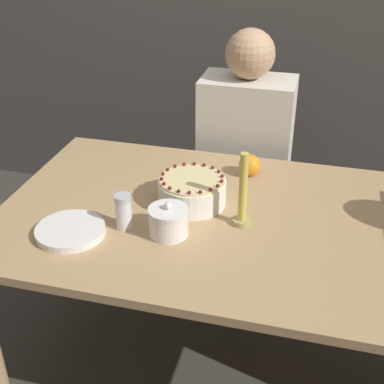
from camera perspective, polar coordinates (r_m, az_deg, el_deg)
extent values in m
plane|color=#3D3833|center=(2.30, 1.80, -18.64)|extent=(12.00, 12.00, 0.00)
cube|color=tan|center=(1.81, 2.16, -2.84)|extent=(1.45, 0.95, 0.03)
cylinder|color=tan|center=(2.54, -10.71, -3.07)|extent=(0.07, 0.07, 0.73)
cylinder|color=white|center=(1.85, 0.00, 0.00)|extent=(0.24, 0.24, 0.09)
cylinder|color=beige|center=(1.82, 0.00, 1.30)|extent=(0.23, 0.23, 0.01)
sphere|color=maroon|center=(1.80, 3.19, 1.18)|extent=(0.01, 0.01, 0.01)
sphere|color=maroon|center=(1.83, 3.23, 1.72)|extent=(0.01, 0.01, 0.01)
sphere|color=maroon|center=(1.86, 2.88, 2.22)|extent=(0.01, 0.01, 0.01)
sphere|color=maroon|center=(1.89, 2.21, 2.64)|extent=(0.01, 0.01, 0.01)
sphere|color=maroon|center=(1.90, 1.30, 2.92)|extent=(0.01, 0.01, 0.01)
sphere|color=maroon|center=(1.91, 0.25, 3.05)|extent=(0.01, 0.01, 0.01)
sphere|color=maroon|center=(1.91, -0.83, 3.00)|extent=(0.01, 0.01, 0.01)
sphere|color=maroon|center=(1.89, -1.82, 2.79)|extent=(0.01, 0.01, 0.01)
sphere|color=maroon|center=(1.87, -2.61, 2.43)|extent=(0.01, 0.01, 0.01)
sphere|color=maroon|center=(1.84, -3.12, 1.96)|extent=(0.01, 0.01, 0.01)
sphere|color=maroon|center=(1.81, -3.26, 1.43)|extent=(0.01, 0.01, 0.01)
sphere|color=maroon|center=(1.78, -3.01, 0.90)|extent=(0.01, 0.01, 0.01)
sphere|color=maroon|center=(1.76, -2.37, 0.44)|extent=(0.01, 0.01, 0.01)
sphere|color=maroon|center=(1.74, -1.42, 0.11)|extent=(0.01, 0.01, 0.01)
sphere|color=maroon|center=(1.73, -0.28, -0.04)|extent=(0.01, 0.01, 0.01)
sphere|color=maroon|center=(1.73, 0.91, 0.01)|extent=(0.01, 0.01, 0.01)
sphere|color=maroon|center=(1.75, 1.97, 0.26)|extent=(0.01, 0.01, 0.01)
sphere|color=maroon|center=(1.77, 2.76, 0.67)|extent=(0.01, 0.01, 0.01)
cylinder|color=white|center=(1.69, -2.52, -3.34)|extent=(0.12, 0.12, 0.08)
cylinder|color=white|center=(1.66, -2.56, -2.00)|extent=(0.13, 0.13, 0.01)
sphere|color=white|center=(1.65, -2.57, -1.47)|extent=(0.02, 0.02, 0.02)
cylinder|color=white|center=(1.72, -7.30, -2.35)|extent=(0.05, 0.05, 0.10)
cylinder|color=silver|center=(1.69, -7.43, -0.62)|extent=(0.06, 0.06, 0.02)
cylinder|color=white|center=(1.75, -12.81, -4.27)|extent=(0.22, 0.22, 0.01)
cylinder|color=white|center=(1.74, -12.84, -4.05)|extent=(0.22, 0.22, 0.01)
cylinder|color=white|center=(1.74, -12.87, -3.83)|extent=(0.22, 0.22, 0.01)
cylinder|color=tan|center=(1.76, 5.28, -3.13)|extent=(0.06, 0.06, 0.02)
cylinder|color=gold|center=(1.69, 5.47, 0.50)|extent=(0.03, 0.03, 0.24)
sphere|color=orange|center=(2.04, 6.16, 2.87)|extent=(0.08, 0.08, 0.08)
cube|color=#2D2D38|center=(2.65, 5.23, -4.67)|extent=(0.34, 0.34, 0.45)
cube|color=silver|center=(2.40, 5.78, 5.43)|extent=(0.40, 0.24, 0.57)
sphere|color=tan|center=(2.27, 6.29, 14.43)|extent=(0.21, 0.21, 0.21)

